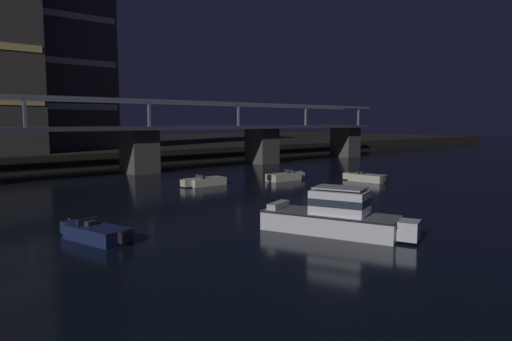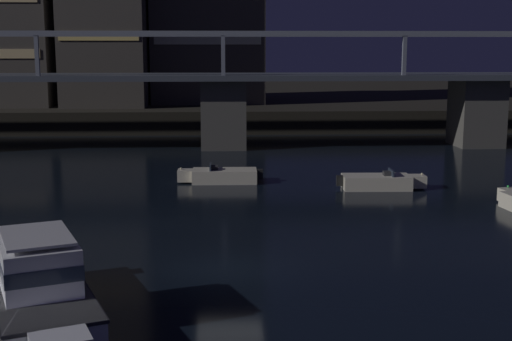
{
  "view_description": "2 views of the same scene",
  "coord_description": "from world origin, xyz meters",
  "px_view_note": "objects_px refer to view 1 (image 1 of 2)",
  "views": [
    {
      "loc": [
        -26.47,
        -21.58,
        6.6
      ],
      "look_at": [
        2.14,
        11.77,
        1.85
      ],
      "focal_mm": 31.68,
      "sensor_mm": 36.0,
      "label": 1
    },
    {
      "loc": [
        -0.31,
        -25.11,
        8.18
      ],
      "look_at": [
        1.8,
        15.58,
        1.0
      ],
      "focal_mm": 49.37,
      "sensor_mm": 36.0,
      "label": 2
    }
  ],
  "objects_px": {
    "tower_central": "(65,44)",
    "speedboat_mid_center": "(366,178)",
    "speedboat_mid_left": "(95,233)",
    "speedboat_near_right": "(205,182)",
    "cabin_cruiser_near_left": "(335,216)",
    "speedboat_near_center": "(285,177)",
    "river_bridge": "(139,141)"
  },
  "relations": [
    {
      "from": "river_bridge",
      "to": "cabin_cruiser_near_left",
      "type": "relative_size",
      "value": 9.76
    },
    {
      "from": "speedboat_near_center",
      "to": "river_bridge",
      "type": "bearing_deg",
      "value": 116.96
    },
    {
      "from": "tower_central",
      "to": "speedboat_near_center",
      "type": "distance_m",
      "value": 45.32
    },
    {
      "from": "tower_central",
      "to": "speedboat_near_center",
      "type": "bearing_deg",
      "value": -75.33
    },
    {
      "from": "tower_central",
      "to": "speedboat_mid_left",
      "type": "xyz_separation_m",
      "value": [
        -15.74,
        -51.62,
        -18.58
      ]
    },
    {
      "from": "speedboat_mid_center",
      "to": "speedboat_near_right",
      "type": "bearing_deg",
      "value": 150.14
    },
    {
      "from": "river_bridge",
      "to": "speedboat_near_center",
      "type": "xyz_separation_m",
      "value": [
        9.01,
        -17.71,
        -3.66
      ]
    },
    {
      "from": "river_bridge",
      "to": "speedboat_mid_center",
      "type": "bearing_deg",
      "value": -57.74
    },
    {
      "from": "speedboat_near_right",
      "to": "speedboat_mid_center",
      "type": "bearing_deg",
      "value": -29.86
    },
    {
      "from": "speedboat_near_center",
      "to": "speedboat_near_right",
      "type": "height_order",
      "value": "same"
    },
    {
      "from": "tower_central",
      "to": "cabin_cruiser_near_left",
      "type": "height_order",
      "value": "tower_central"
    },
    {
      "from": "speedboat_near_center",
      "to": "speedboat_near_right",
      "type": "distance_m",
      "value": 9.59
    },
    {
      "from": "tower_central",
      "to": "speedboat_near_right",
      "type": "xyz_separation_m",
      "value": [
        1.2,
        -37.52,
        -18.58
      ]
    },
    {
      "from": "speedboat_near_right",
      "to": "speedboat_mid_left",
      "type": "bearing_deg",
      "value": -140.24
    },
    {
      "from": "speedboat_near_center",
      "to": "speedboat_mid_left",
      "type": "distance_m",
      "value": 28.68
    },
    {
      "from": "river_bridge",
      "to": "speedboat_mid_left",
      "type": "bearing_deg",
      "value": -120.39
    },
    {
      "from": "tower_central",
      "to": "speedboat_near_right",
      "type": "distance_m",
      "value": 41.89
    },
    {
      "from": "speedboat_near_center",
      "to": "speedboat_mid_center",
      "type": "relative_size",
      "value": 1.0
    },
    {
      "from": "tower_central",
      "to": "speedboat_mid_left",
      "type": "relative_size",
      "value": 6.53
    },
    {
      "from": "cabin_cruiser_near_left",
      "to": "speedboat_near_center",
      "type": "height_order",
      "value": "cabin_cruiser_near_left"
    },
    {
      "from": "cabin_cruiser_near_left",
      "to": "speedboat_mid_left",
      "type": "height_order",
      "value": "cabin_cruiser_near_left"
    },
    {
      "from": "speedboat_near_right",
      "to": "speedboat_near_center",
      "type": "bearing_deg",
      "value": -14.89
    },
    {
      "from": "cabin_cruiser_near_left",
      "to": "speedboat_near_center",
      "type": "relative_size",
      "value": 1.78
    },
    {
      "from": "speedboat_mid_left",
      "to": "speedboat_mid_center",
      "type": "distance_m",
      "value": 32.86
    },
    {
      "from": "speedboat_near_center",
      "to": "speedboat_mid_left",
      "type": "height_order",
      "value": "same"
    },
    {
      "from": "speedboat_near_center",
      "to": "speedboat_mid_center",
      "type": "distance_m",
      "value": 8.95
    },
    {
      "from": "speedboat_near_right",
      "to": "speedboat_mid_center",
      "type": "height_order",
      "value": "same"
    },
    {
      "from": "tower_central",
      "to": "speedboat_mid_center",
      "type": "xyz_separation_m",
      "value": [
        16.7,
        -46.42,
        -18.58
      ]
    },
    {
      "from": "tower_central",
      "to": "speedboat_mid_center",
      "type": "height_order",
      "value": "tower_central"
    },
    {
      "from": "tower_central",
      "to": "speedboat_near_center",
      "type": "relative_size",
      "value": 6.51
    },
    {
      "from": "tower_central",
      "to": "speedboat_near_center",
      "type": "height_order",
      "value": "tower_central"
    },
    {
      "from": "speedboat_mid_left",
      "to": "speedboat_near_right",
      "type": "bearing_deg",
      "value": 39.76
    }
  ]
}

